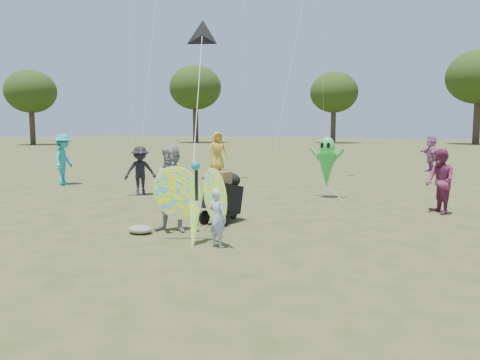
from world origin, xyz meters
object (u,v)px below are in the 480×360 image
crowd_b (140,171)px  crowd_g (218,151)px  alien_kite (327,164)px  child_girl (218,218)px  crowd_e (440,181)px  crowd_i (64,159)px  jogging_stroller (224,194)px  adult_man (173,189)px  crowd_j (431,154)px  butterfly_kite (195,204)px

crowd_b → crowd_g: size_ratio=0.80×
alien_kite → crowd_g: bearing=140.8°
child_girl → crowd_e: size_ratio=0.66×
crowd_e → crowd_i: bearing=-122.2°
crowd_e → crowd_g: 12.24m
crowd_e → jogging_stroller: crowd_e is taller
child_girl → adult_man: bearing=-7.9°
crowd_g → crowd_i: 7.39m
crowd_j → crowd_e: bearing=-17.8°
crowd_g → jogging_stroller: (6.23, -10.14, -0.28)m
crowd_e → crowd_j: bearing=153.8°
adult_man → crowd_j: size_ratio=1.02×
child_girl → butterfly_kite: butterfly_kite is taller
crowd_i → alien_kite: crowd_i is taller
adult_man → crowd_j: 15.69m
child_girl → crowd_i: crowd_i is taller
adult_man → crowd_e: 6.21m
jogging_stroller → alien_kite: 4.48m
crowd_b → crowd_e: size_ratio=0.95×
child_girl → crowd_b: crowd_b is taller
adult_man → child_girl: bearing=-38.1°
child_girl → crowd_j: crowd_j is taller
crowd_j → child_girl: bearing=-30.7°
crowd_j → crowd_g: bearing=-90.1°
crowd_e → crowd_g: size_ratio=0.84×
child_girl → crowd_i: bearing=-12.2°
jogging_stroller → adult_man: bearing=-99.8°
butterfly_kite → alien_kite: alien_kite is taller
crowd_e → crowd_b: bearing=-116.3°
crowd_g → alien_kite: crowd_g is taller
adult_man → crowd_j: bearing=64.7°
adult_man → crowd_i: crowd_i is taller
butterfly_kite → child_girl: bearing=-4.3°
child_girl → crowd_i: size_ratio=0.56×
crowd_b → crowd_i: crowd_i is taller
crowd_e → alien_kite: bearing=-143.5°
crowd_g → adult_man: bearing=-109.1°
adult_man → crowd_j: (2.93, 15.42, -0.02)m
adult_man → jogging_stroller: bearing=57.2°
crowd_g → crowd_e: bearing=-80.4°
crowd_i → alien_kite: bearing=-108.8°
crowd_g → crowd_i: size_ratio=1.01×
adult_man → alien_kite: bearing=63.2°
crowd_b → adult_man: bearing=-88.1°
crowd_e → jogging_stroller: 5.08m
adult_man → crowd_b: (-3.76, 3.50, -0.11)m
crowd_g → butterfly_kite: 13.66m
crowd_e → butterfly_kite: crowd_e is taller
crowd_b → butterfly_kite: (4.62, -4.04, -0.03)m
crowd_b → crowd_g: crowd_g is taller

